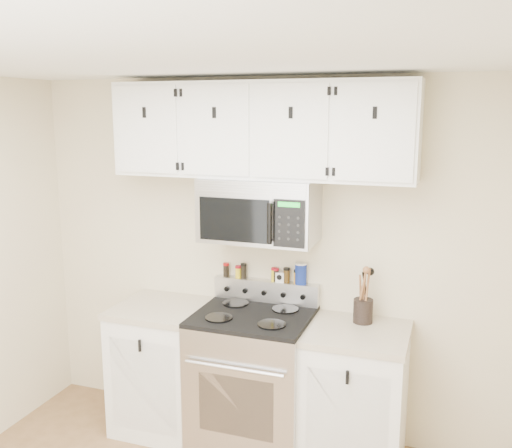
# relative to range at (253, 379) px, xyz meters

# --- Properties ---
(back_wall) EXTENTS (3.50, 0.01, 2.50)m
(back_wall) POSITION_rel_range_xyz_m (0.00, 0.32, 0.76)
(back_wall) COLOR beige
(back_wall) RESTS_ON floor
(ceiling) EXTENTS (3.50, 3.50, 0.01)m
(ceiling) POSITION_rel_range_xyz_m (0.00, -1.43, 2.01)
(ceiling) COLOR white
(ceiling) RESTS_ON back_wall
(range) EXTENTS (0.76, 0.65, 1.10)m
(range) POSITION_rel_range_xyz_m (0.00, 0.00, 0.00)
(range) COLOR #B7B7BA
(range) RESTS_ON floor
(base_cabinet_left) EXTENTS (0.64, 0.62, 0.92)m
(base_cabinet_left) POSITION_rel_range_xyz_m (-0.69, 0.02, -0.03)
(base_cabinet_left) COLOR white
(base_cabinet_left) RESTS_ON floor
(base_cabinet_right) EXTENTS (0.64, 0.62, 0.92)m
(base_cabinet_right) POSITION_rel_range_xyz_m (0.69, 0.02, -0.03)
(base_cabinet_right) COLOR white
(base_cabinet_right) RESTS_ON floor
(microwave) EXTENTS (0.76, 0.44, 0.42)m
(microwave) POSITION_rel_range_xyz_m (0.00, 0.13, 1.14)
(microwave) COLOR #9E9EA3
(microwave) RESTS_ON back_wall
(upper_cabinets) EXTENTS (2.00, 0.35, 0.62)m
(upper_cabinets) POSITION_rel_range_xyz_m (-0.00, 0.15, 1.66)
(upper_cabinets) COLOR white
(upper_cabinets) RESTS_ON back_wall
(utensil_crock) EXTENTS (0.13, 0.13, 0.37)m
(utensil_crock) POSITION_rel_range_xyz_m (0.70, 0.17, 0.53)
(utensil_crock) COLOR black
(utensil_crock) RESTS_ON base_cabinet_right
(kitchen_timer) EXTENTS (0.06, 0.05, 0.07)m
(kitchen_timer) POSITION_rel_range_xyz_m (0.10, 0.28, 0.65)
(kitchen_timer) COLOR white
(kitchen_timer) RESTS_ON range
(salt_canister) EXTENTS (0.08, 0.08, 0.15)m
(salt_canister) POSITION_rel_range_xyz_m (0.25, 0.28, 0.69)
(salt_canister) COLOR navy
(salt_canister) RESTS_ON range
(spice_jar_0) EXTENTS (0.04, 0.04, 0.10)m
(spice_jar_0) POSITION_rel_range_xyz_m (-0.31, 0.28, 0.66)
(spice_jar_0) COLOR black
(spice_jar_0) RESTS_ON range
(spice_jar_1) EXTENTS (0.04, 0.04, 0.09)m
(spice_jar_1) POSITION_rel_range_xyz_m (-0.21, 0.28, 0.66)
(spice_jar_1) COLOR yellow
(spice_jar_1) RESTS_ON range
(spice_jar_2) EXTENTS (0.04, 0.04, 0.11)m
(spice_jar_2) POSITION_rel_range_xyz_m (-0.17, 0.28, 0.67)
(spice_jar_2) COLOR black
(spice_jar_2) RESTS_ON range
(spice_jar_3) EXTENTS (0.04, 0.04, 0.10)m
(spice_jar_3) POSITION_rel_range_xyz_m (0.05, 0.28, 0.66)
(spice_jar_3) COLOR yellow
(spice_jar_3) RESTS_ON range
(spice_jar_4) EXTENTS (0.04, 0.04, 0.10)m
(spice_jar_4) POSITION_rel_range_xyz_m (0.07, 0.28, 0.66)
(spice_jar_4) COLOR black
(spice_jar_4) RESTS_ON range
(spice_jar_5) EXTENTS (0.04, 0.04, 0.11)m
(spice_jar_5) POSITION_rel_range_xyz_m (0.15, 0.28, 0.67)
(spice_jar_5) COLOR #463010
(spice_jar_5) RESTS_ON range
(spice_jar_6) EXTENTS (0.04, 0.04, 0.10)m
(spice_jar_6) POSITION_rel_range_xyz_m (0.22, 0.28, 0.66)
(spice_jar_6) COLOR gold
(spice_jar_6) RESTS_ON range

